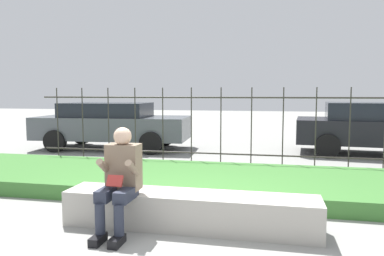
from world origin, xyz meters
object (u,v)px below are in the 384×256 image
Objects in this scene: car_parked_right at (376,127)px; stone_bench at (189,213)px; car_parked_left at (112,124)px; person_seated_reader at (120,177)px.

stone_bench is at bearing -115.17° from car_parked_right.
stone_bench is at bearing -61.73° from car_parked_left.
person_seated_reader is 0.27× the size of car_parked_left.
car_parked_left reaches higher than person_seated_reader.
car_parked_right is at bearing -0.18° from car_parked_left.
car_parked_right reaches higher than stone_bench.
car_parked_left is at bearing -171.79° from car_parked_right.
stone_bench is 0.73× the size of car_parked_right.
car_parked_right is (3.59, 6.25, 0.54)m from stone_bench.
car_parked_right is at bearing 56.52° from person_seated_reader.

